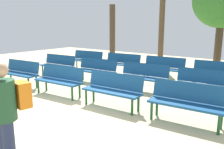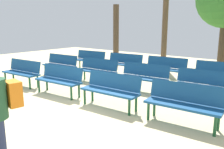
{
  "view_description": "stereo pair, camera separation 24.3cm",
  "coord_description": "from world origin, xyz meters",
  "px_view_note": "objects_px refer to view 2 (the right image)",
  "views": [
    {
      "loc": [
        4.4,
        -3.0,
        2.11
      ],
      "look_at": [
        0.0,
        2.77,
        0.55
      ],
      "focal_mm": 37.62,
      "sensor_mm": 36.0,
      "label": 1
    },
    {
      "loc": [
        4.6,
        -2.85,
        2.11
      ],
      "look_at": [
        0.0,
        2.77,
        0.55
      ],
      "focal_mm": 37.62,
      "sensor_mm": 36.0,
      "label": 2
    }
  ],
  "objects_px": {
    "bench_r1_c3": "(205,84)",
    "tree_0": "(165,33)",
    "bench_r1_c0": "(60,64)",
    "bench_r2_c2": "(165,67)",
    "bench_r1_c1": "(97,69)",
    "bench_r2_c0": "(90,59)",
    "bench_r0_c2": "(111,88)",
    "bench_r0_c3": "(184,101)",
    "tree_2": "(116,34)",
    "bench_r1_c2": "(144,76)",
    "bench_r0_c1": "(60,78)",
    "bench_r0_c0": "(22,71)",
    "bench_r2_c3": "(219,73)"
  },
  "relations": [
    {
      "from": "bench_r0_c2",
      "to": "bench_r0_c1",
      "type": "bearing_deg",
      "value": 179.68
    },
    {
      "from": "bench_r0_c0",
      "to": "bench_r1_c3",
      "type": "height_order",
      "value": "same"
    },
    {
      "from": "bench_r0_c0",
      "to": "bench_r1_c1",
      "type": "height_order",
      "value": "same"
    },
    {
      "from": "bench_r0_c3",
      "to": "bench_r1_c3",
      "type": "height_order",
      "value": "same"
    },
    {
      "from": "bench_r2_c3",
      "to": "bench_r2_c0",
      "type": "bearing_deg",
      "value": 178.85
    },
    {
      "from": "bench_r0_c1",
      "to": "bench_r1_c3",
      "type": "relative_size",
      "value": 1.0
    },
    {
      "from": "bench_r2_c0",
      "to": "bench_r2_c3",
      "type": "height_order",
      "value": "same"
    },
    {
      "from": "bench_r0_c1",
      "to": "bench_r2_c3",
      "type": "height_order",
      "value": "same"
    },
    {
      "from": "bench_r1_c1",
      "to": "bench_r2_c3",
      "type": "relative_size",
      "value": 1.0
    },
    {
      "from": "bench_r0_c0",
      "to": "bench_r2_c2",
      "type": "xyz_separation_m",
      "value": [
        3.55,
        3.88,
        0.0
      ]
    },
    {
      "from": "bench_r1_c1",
      "to": "bench_r2_c0",
      "type": "bearing_deg",
      "value": 136.43
    },
    {
      "from": "bench_r1_c0",
      "to": "tree_0",
      "type": "distance_m",
      "value": 5.11
    },
    {
      "from": "bench_r0_c1",
      "to": "bench_r0_c3",
      "type": "xyz_separation_m",
      "value": [
        3.8,
        0.28,
        0.0
      ]
    },
    {
      "from": "bench_r1_c1",
      "to": "bench_r2_c0",
      "type": "distance_m",
      "value": 2.6
    },
    {
      "from": "bench_r0_c1",
      "to": "bench_r0_c3",
      "type": "distance_m",
      "value": 3.81
    },
    {
      "from": "bench_r0_c2",
      "to": "bench_r1_c0",
      "type": "bearing_deg",
      "value": 154.73
    },
    {
      "from": "tree_0",
      "to": "bench_r1_c2",
      "type": "bearing_deg",
      "value": -70.99
    },
    {
      "from": "bench_r0_c2",
      "to": "bench_r1_c2",
      "type": "bearing_deg",
      "value": 90.69
    },
    {
      "from": "bench_r0_c1",
      "to": "bench_r1_c0",
      "type": "bearing_deg",
      "value": 135.99
    },
    {
      "from": "bench_r0_c0",
      "to": "bench_r0_c3",
      "type": "relative_size",
      "value": 1.0
    },
    {
      "from": "bench_r1_c2",
      "to": "tree_0",
      "type": "xyz_separation_m",
      "value": [
        -1.4,
        4.07,
        1.17
      ]
    },
    {
      "from": "bench_r0_c2",
      "to": "bench_r1_c3",
      "type": "bearing_deg",
      "value": 44.79
    },
    {
      "from": "bench_r2_c2",
      "to": "tree_0",
      "type": "height_order",
      "value": "tree_0"
    },
    {
      "from": "bench_r0_c1",
      "to": "bench_r1_c0",
      "type": "relative_size",
      "value": 1.0
    },
    {
      "from": "bench_r0_c0",
      "to": "tree_0",
      "type": "height_order",
      "value": "tree_0"
    },
    {
      "from": "bench_r1_c0",
      "to": "bench_r1_c2",
      "type": "relative_size",
      "value": 1.0
    },
    {
      "from": "bench_r1_c0",
      "to": "bench_r2_c2",
      "type": "xyz_separation_m",
      "value": [
        3.71,
        2.07,
        0.0
      ]
    },
    {
      "from": "bench_r0_c2",
      "to": "bench_r1_c1",
      "type": "bearing_deg",
      "value": 136.64
    },
    {
      "from": "bench_r0_c3",
      "to": "tree_2",
      "type": "relative_size",
      "value": 0.52
    },
    {
      "from": "bench_r1_c1",
      "to": "bench_r2_c2",
      "type": "height_order",
      "value": "same"
    },
    {
      "from": "bench_r1_c1",
      "to": "bench_r2_c2",
      "type": "relative_size",
      "value": 1.0
    },
    {
      "from": "bench_r2_c0",
      "to": "tree_0",
      "type": "xyz_separation_m",
      "value": [
        2.53,
        2.54,
        1.17
      ]
    },
    {
      "from": "bench_r0_c3",
      "to": "bench_r2_c3",
      "type": "distance_m",
      "value": 3.56
    },
    {
      "from": "bench_r0_c3",
      "to": "bench_r2_c0",
      "type": "relative_size",
      "value": 1.0
    },
    {
      "from": "bench_r1_c3",
      "to": "tree_0",
      "type": "bearing_deg",
      "value": 125.33
    },
    {
      "from": "bench_r0_c2",
      "to": "bench_r1_c1",
      "type": "height_order",
      "value": "same"
    },
    {
      "from": "bench_r0_c3",
      "to": "bench_r1_c1",
      "type": "relative_size",
      "value": 1.0
    },
    {
      "from": "bench_r0_c2",
      "to": "bench_r1_c2",
      "type": "xyz_separation_m",
      "value": [
        -0.14,
        1.82,
        0.0
      ]
    },
    {
      "from": "tree_2",
      "to": "bench_r1_c3",
      "type": "bearing_deg",
      "value": -32.49
    },
    {
      "from": "bench_r0_c1",
      "to": "bench_r0_c2",
      "type": "xyz_separation_m",
      "value": [
        1.93,
        0.12,
        0.0
      ]
    },
    {
      "from": "bench_r1_c1",
      "to": "tree_0",
      "type": "distance_m",
      "value": 4.38
    },
    {
      "from": "bench_r2_c2",
      "to": "tree_0",
      "type": "distance_m",
      "value": 2.81
    },
    {
      "from": "bench_r1_c1",
      "to": "bench_r1_c2",
      "type": "height_order",
      "value": "same"
    },
    {
      "from": "bench_r0_c1",
      "to": "bench_r1_c1",
      "type": "distance_m",
      "value": 1.83
    },
    {
      "from": "bench_r0_c0",
      "to": "bench_r2_c0",
      "type": "xyz_separation_m",
      "value": [
        -0.22,
        3.58,
        0.0
      ]
    },
    {
      "from": "bench_r0_c1",
      "to": "bench_r1_c2",
      "type": "distance_m",
      "value": 2.64
    },
    {
      "from": "bench_r0_c1",
      "to": "bench_r1_c2",
      "type": "xyz_separation_m",
      "value": [
        1.79,
        1.94,
        0.0
      ]
    },
    {
      "from": "bench_r1_c3",
      "to": "tree_2",
      "type": "distance_m",
      "value": 7.51
    },
    {
      "from": "bench_r1_c2",
      "to": "tree_0",
      "type": "distance_m",
      "value": 4.47
    },
    {
      "from": "bench_r1_c1",
      "to": "bench_r1_c3",
      "type": "bearing_deg",
      "value": -0.67
    }
  ]
}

